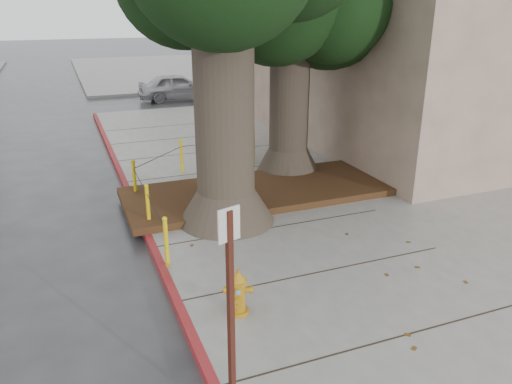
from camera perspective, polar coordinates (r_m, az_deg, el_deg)
ground at (r=8.69m, az=4.29°, el=-10.57°), size 140.00×140.00×0.00m
sidewalk_main at (r=13.79m, az=22.63°, el=0.29°), size 16.00×26.00×0.15m
sidewalk_far at (r=38.08m, az=-7.41°, el=13.81°), size 16.00×20.00×0.15m
curb_red at (r=10.26m, az=-12.09°, el=-5.39°), size 0.14×26.00×0.16m
planter_bed at (r=12.14m, az=0.22°, el=0.08°), size 6.40×2.60×0.16m
building_side_white at (r=37.94m, az=9.71°, el=20.37°), size 10.00×10.00×9.00m
bollard_ring at (r=11.94m, az=-8.54°, el=1.68°), size 3.79×5.39×0.95m
fire_hydrant at (r=7.52m, az=-2.03°, el=-11.40°), size 0.39×0.39×0.73m
signpost at (r=5.26m, az=-2.91°, el=-12.98°), size 0.25×0.09×2.54m
car_silver at (r=25.65m, az=-8.94°, el=11.80°), size 3.94×1.72×1.32m
car_red at (r=28.34m, az=9.73°, el=12.56°), size 4.08×1.70×1.31m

